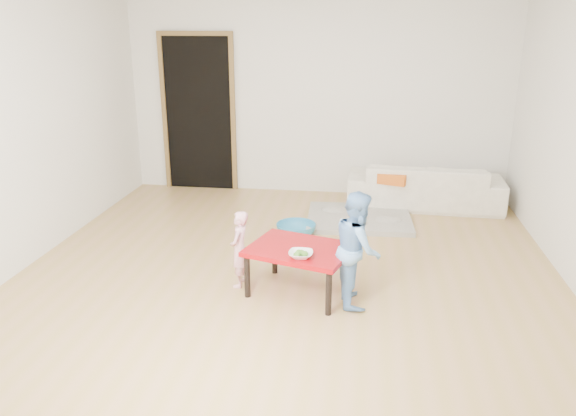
% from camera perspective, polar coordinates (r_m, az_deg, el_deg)
% --- Properties ---
extents(floor, '(5.00, 5.00, 0.01)m').
position_cam_1_polar(floor, '(5.42, 0.30, -5.86)').
color(floor, tan).
rests_on(floor, ground).
extents(back_wall, '(5.00, 0.02, 2.60)m').
position_cam_1_polar(back_wall, '(7.48, 2.96, 11.29)').
color(back_wall, white).
rests_on(back_wall, floor).
extents(left_wall, '(0.02, 5.00, 2.60)m').
position_cam_1_polar(left_wall, '(5.90, -24.73, 7.70)').
color(left_wall, white).
rests_on(left_wall, floor).
extents(doorway, '(1.02, 0.08, 2.11)m').
position_cam_1_polar(doorway, '(7.81, -9.02, 9.36)').
color(doorway, brown).
rests_on(doorway, back_wall).
extents(sofa, '(1.92, 0.83, 0.55)m').
position_cam_1_polar(sofa, '(7.26, 13.72, 2.29)').
color(sofa, white).
rests_on(sofa, floor).
extents(cushion, '(0.58, 0.55, 0.13)m').
position_cam_1_polar(cushion, '(7.02, 10.28, 3.27)').
color(cushion, orange).
rests_on(cushion, sofa).
extents(red_table, '(0.98, 0.84, 0.42)m').
position_cam_1_polar(red_table, '(4.83, 1.19, -6.31)').
color(red_table, '#9B080D').
rests_on(red_table, floor).
extents(bowl, '(0.20, 0.20, 0.05)m').
position_cam_1_polar(bowl, '(4.55, 1.31, -4.74)').
color(bowl, white).
rests_on(bowl, red_table).
extents(broccoli, '(0.12, 0.12, 0.06)m').
position_cam_1_polar(broccoli, '(4.55, 1.31, -4.70)').
color(broccoli, '#2D5919').
rests_on(broccoli, red_table).
extents(child_pink, '(0.19, 0.27, 0.69)m').
position_cam_1_polar(child_pink, '(4.92, -4.95, -4.18)').
color(child_pink, '#E0667D').
rests_on(child_pink, floor).
extents(child_blue, '(0.43, 0.52, 0.96)m').
position_cam_1_polar(child_blue, '(4.61, 7.07, -4.09)').
color(child_blue, '#68A5F2').
rests_on(child_blue, floor).
extents(basin, '(0.43, 0.43, 0.14)m').
position_cam_1_polar(basin, '(6.13, 0.83, -2.23)').
color(basin, teal).
rests_on(basin, floor).
extents(blanket, '(1.24, 1.05, 0.06)m').
position_cam_1_polar(blanket, '(6.64, 7.24, -1.05)').
color(blanket, '#B7AEA1').
rests_on(blanket, floor).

